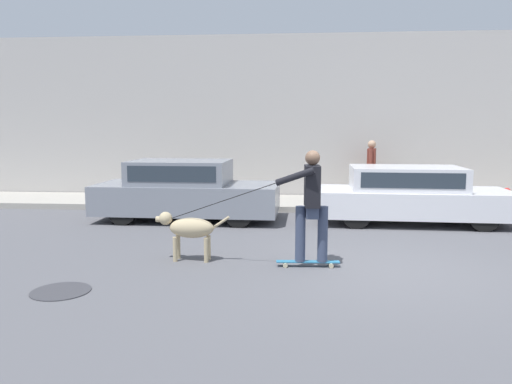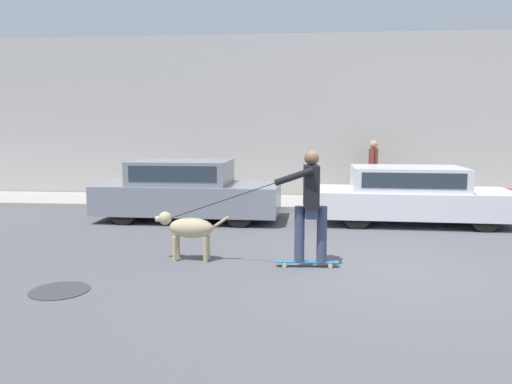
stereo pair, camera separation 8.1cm
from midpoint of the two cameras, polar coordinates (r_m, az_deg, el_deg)
The scene contains 10 objects.
ground_plane at distance 7.83m, azimuth 14.33°, elevation -8.51°, with size 36.00×36.00×0.00m, color #545459.
back_wall at distance 14.72m, azimuth 9.98°, elevation 8.31°, with size 32.00×0.30×4.74m.
sidewalk_curb at distance 13.58m, azimuth 10.25°, elevation -1.33°, with size 30.00×2.25×0.15m.
parked_car_0 at distance 11.51m, azimuth -8.20°, elevation 0.08°, with size 4.15×1.82×1.36m.
parked_car_1 at distance 11.49m, azimuth 17.08°, elevation -0.37°, with size 4.19×1.81×1.25m.
dog at distance 8.01m, azimuth -7.98°, elevation -4.15°, with size 1.19×0.35×0.78m.
skateboarder at distance 7.54m, azimuth 6.00°, elevation -1.05°, with size 2.75×0.63×1.78m.
pedestrian_with_bag at distance 14.11m, azimuth 12.88°, elevation 2.86°, with size 0.30×0.73×1.61m.
manhole_cover at distance 7.08m, azimuth -21.72°, elevation -10.49°, with size 0.76×0.76×0.01m.
fire_hydrant at distance 13.05m, azimuth 26.50°, elevation -1.03°, with size 0.18×0.18×0.71m.
Camera 1 is at (-1.34, -7.42, 2.12)m, focal length 35.00 mm.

